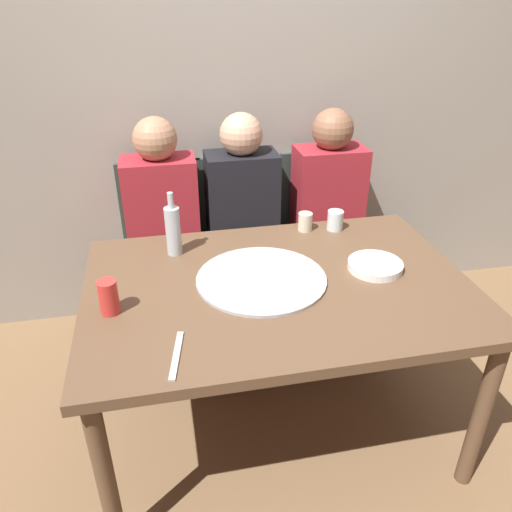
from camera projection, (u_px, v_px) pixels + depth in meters
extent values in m
plane|color=brown|center=(275.00, 421.00, 2.20)|extent=(8.00, 8.00, 0.00)
cube|color=gray|center=(230.00, 75.00, 2.49)|extent=(6.00, 0.10, 2.60)
cube|color=brown|center=(278.00, 287.00, 1.86)|extent=(1.43, 0.98, 0.04)
cylinder|color=brown|center=(106.00, 479.00, 1.55)|extent=(0.06, 0.06, 0.69)
cylinder|color=brown|center=(481.00, 415.00, 1.79)|extent=(0.06, 0.06, 0.69)
cylinder|color=brown|center=(117.00, 320.00, 2.29)|extent=(0.06, 0.06, 0.69)
cylinder|color=brown|center=(381.00, 289.00, 2.52)|extent=(0.06, 0.06, 0.69)
cylinder|color=#ADADB2|center=(261.00, 279.00, 1.86)|extent=(0.49, 0.49, 0.01)
cylinder|color=#B2BCC1|center=(173.00, 231.00, 2.00)|extent=(0.06, 0.06, 0.20)
cylinder|color=#B2BCC1|center=(170.00, 200.00, 1.94)|extent=(0.02, 0.02, 0.06)
cylinder|color=beige|center=(305.00, 222.00, 2.23)|extent=(0.06, 0.06, 0.08)
cylinder|color=silver|center=(335.00, 220.00, 2.23)|extent=(0.07, 0.07, 0.09)
cylinder|color=red|center=(109.00, 297.00, 1.66)|extent=(0.07, 0.07, 0.12)
cylinder|color=white|center=(375.00, 266.00, 1.93)|extent=(0.21, 0.21, 0.03)
cube|color=#B7B7BC|center=(176.00, 355.00, 1.49)|extent=(0.06, 0.22, 0.01)
cube|color=#2D3833|center=(167.00, 256.00, 2.61)|extent=(0.44, 0.44, 0.05)
cube|color=#2D3833|center=(161.00, 202.00, 2.67)|extent=(0.44, 0.04, 0.45)
cylinder|color=#2D3833|center=(209.00, 309.00, 2.59)|extent=(0.04, 0.04, 0.42)
cylinder|color=#2D3833|center=(135.00, 318.00, 2.53)|extent=(0.04, 0.04, 0.42)
cylinder|color=#2D3833|center=(201.00, 273.00, 2.92)|extent=(0.04, 0.04, 0.42)
cylinder|color=#2D3833|center=(135.00, 279.00, 2.85)|extent=(0.04, 0.04, 0.42)
cube|color=#2D3833|center=(243.00, 248.00, 2.68)|extent=(0.44, 0.44, 0.05)
cube|color=#2D3833|center=(236.00, 196.00, 2.74)|extent=(0.44, 0.04, 0.45)
cylinder|color=#2D3833|center=(285.00, 300.00, 2.67)|extent=(0.04, 0.04, 0.42)
cylinder|color=#2D3833|center=(215.00, 308.00, 2.60)|extent=(0.04, 0.04, 0.42)
cylinder|color=#2D3833|center=(269.00, 266.00, 2.99)|extent=(0.04, 0.04, 0.42)
cylinder|color=#2D3833|center=(206.00, 272.00, 2.93)|extent=(0.04, 0.04, 0.42)
cube|color=#2D3833|center=(326.00, 240.00, 2.76)|extent=(0.44, 0.44, 0.05)
cube|color=#2D3833|center=(317.00, 190.00, 2.83)|extent=(0.44, 0.04, 0.45)
cylinder|color=#2D3833|center=(367.00, 291.00, 2.75)|extent=(0.04, 0.04, 0.42)
cylinder|color=#2D3833|center=(301.00, 298.00, 2.68)|extent=(0.04, 0.04, 0.42)
cylinder|color=#2D3833|center=(343.00, 258.00, 3.07)|extent=(0.04, 0.04, 0.42)
cylinder|color=#2D3833|center=(283.00, 264.00, 3.01)|extent=(0.04, 0.04, 0.42)
cube|color=maroon|center=(162.00, 209.00, 2.50)|extent=(0.36, 0.22, 0.52)
sphere|color=#A87A5B|center=(155.00, 139.00, 2.33)|extent=(0.21, 0.21, 0.21)
cylinder|color=#3F0E12|center=(184.00, 271.00, 2.47)|extent=(0.12, 0.40, 0.12)
cylinder|color=#3F0E12|center=(152.00, 274.00, 2.44)|extent=(0.12, 0.40, 0.12)
cylinder|color=#3F0E12|center=(191.00, 332.00, 2.41)|extent=(0.11, 0.11, 0.45)
cylinder|color=#3F0E12|center=(157.00, 336.00, 2.38)|extent=(0.11, 0.11, 0.45)
cube|color=black|center=(242.00, 202.00, 2.57)|extent=(0.36, 0.22, 0.52)
sphere|color=tan|center=(241.00, 134.00, 2.40)|extent=(0.21, 0.21, 0.21)
cylinder|color=black|center=(265.00, 263.00, 2.54)|extent=(0.12, 0.40, 0.12)
cylinder|color=black|center=(234.00, 266.00, 2.51)|extent=(0.12, 0.40, 0.12)
cylinder|color=black|center=(273.00, 321.00, 2.48)|extent=(0.11, 0.11, 0.45)
cylinder|color=black|center=(242.00, 325.00, 2.45)|extent=(0.11, 0.11, 0.45)
cube|color=maroon|center=(328.00, 195.00, 2.65)|extent=(0.36, 0.22, 0.52)
sphere|color=brown|center=(333.00, 129.00, 2.48)|extent=(0.21, 0.21, 0.21)
cylinder|color=#3F0E12|center=(351.00, 254.00, 2.62)|extent=(0.12, 0.40, 0.12)
cylinder|color=#3F0E12|center=(322.00, 257.00, 2.59)|extent=(0.12, 0.40, 0.12)
cylinder|color=#3F0E12|center=(361.00, 310.00, 2.56)|extent=(0.11, 0.11, 0.45)
cylinder|color=#3F0E12|center=(332.00, 314.00, 2.53)|extent=(0.11, 0.11, 0.45)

